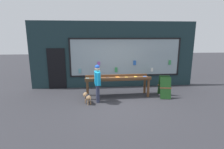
{
  "coord_description": "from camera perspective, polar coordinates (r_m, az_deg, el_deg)",
  "views": [
    {
      "loc": [
        -0.94,
        -6.78,
        2.73
      ],
      "look_at": [
        -0.27,
        0.62,
        1.07
      ],
      "focal_mm": 28.0,
      "sensor_mm": 36.0,
      "label": 1
    }
  ],
  "objects": [
    {
      "name": "sandwich_board_sign",
      "position": [
        8.23,
        16.75,
        -3.77
      ],
      "size": [
        0.58,
        0.81,
        0.94
      ],
      "rotation": [
        0.0,
        0.0,
        -0.17
      ],
      "color": "#193F19",
      "rests_on": "ground_plane"
    },
    {
      "name": "person_browsing",
      "position": [
        7.18,
        -4.76,
        -2.06
      ],
      "size": [
        0.25,
        0.64,
        1.58
      ],
      "rotation": [
        0.0,
        0.0,
        1.65
      ],
      "color": "#2D334C",
      "rests_on": "ground_plane"
    },
    {
      "name": "shopfront_facade",
      "position": [
        9.27,
        0.72,
        6.31
      ],
      "size": [
        8.64,
        0.29,
        3.44
      ],
      "color": "#192D33",
      "rests_on": "ground_plane"
    },
    {
      "name": "ground_plane",
      "position": [
        7.37,
        2.58,
        -9.12
      ],
      "size": [
        40.0,
        40.0,
        0.0
      ],
      "primitive_type": "plane",
      "color": "#2D2D33"
    },
    {
      "name": "small_dog",
      "position": [
        7.22,
        -8.02,
        -7.27
      ],
      "size": [
        0.4,
        0.56,
        0.43
      ],
      "rotation": [
        0.0,
        0.0,
        2.04
      ],
      "color": "#99724C",
      "rests_on": "ground_plane"
    },
    {
      "name": "display_table_main",
      "position": [
        7.9,
        1.84,
        -1.72
      ],
      "size": [
        2.94,
        0.78,
        0.95
      ],
      "color": "brown",
      "rests_on": "ground_plane"
    }
  ]
}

